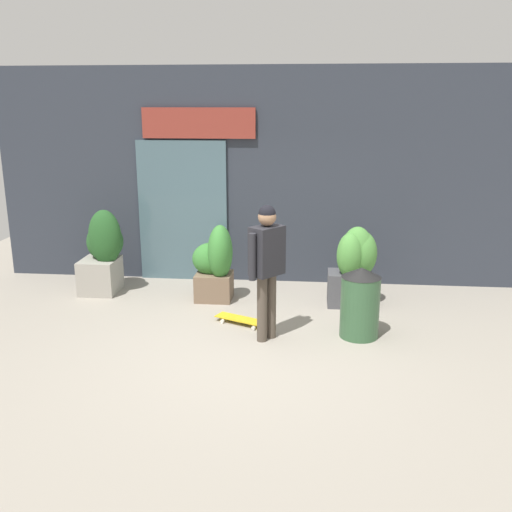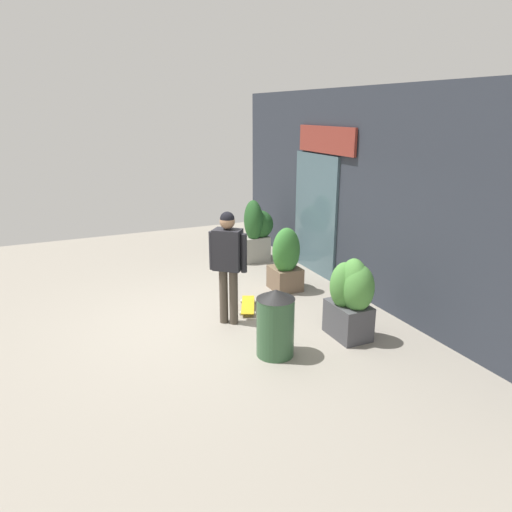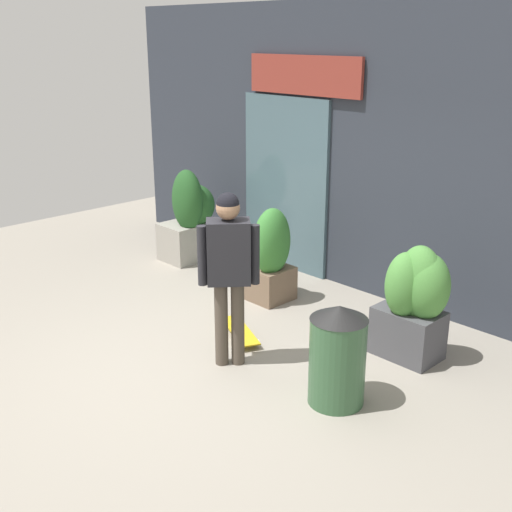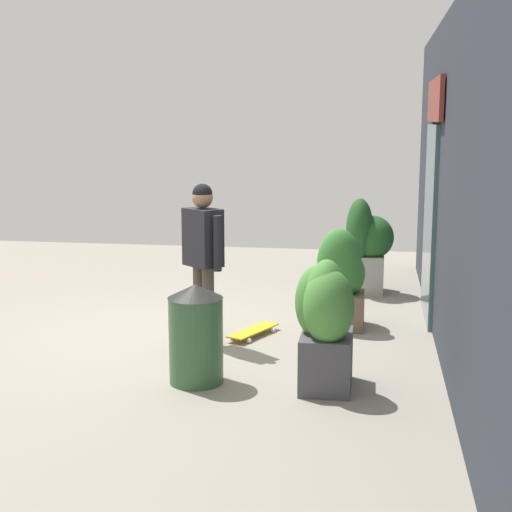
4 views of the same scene
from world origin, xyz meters
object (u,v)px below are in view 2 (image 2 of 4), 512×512
(planter_box_right, at_px, (255,231))
(trash_bin, at_px, (275,322))
(planter_box_mid, at_px, (286,260))
(planter_box_left, at_px, (351,296))
(skateboard, at_px, (248,305))
(skateboarder, at_px, (228,256))

(planter_box_right, distance_m, trash_bin, 4.16)
(planter_box_right, relative_size, planter_box_mid, 1.14)
(planter_box_mid, relative_size, trash_bin, 1.27)
(planter_box_mid, xyz_separation_m, trash_bin, (2.07, -1.24, -0.10))
(planter_box_left, xyz_separation_m, planter_box_right, (-3.90, 0.28, 0.00))
(trash_bin, bearing_deg, planter_box_mid, 149.09)
(planter_box_left, relative_size, planter_box_mid, 1.02)
(skateboard, relative_size, planter_box_mid, 0.67)
(trash_bin, bearing_deg, skateboarder, -170.31)
(planter_box_left, bearing_deg, skateboarder, -130.60)
(skateboard, xyz_separation_m, planter_box_mid, (-0.52, 0.97, 0.50))
(planter_box_left, xyz_separation_m, planter_box_mid, (-2.07, 0.06, -0.09))
(skateboarder, distance_m, planter_box_right, 3.21)
(skateboarder, relative_size, planter_box_left, 1.45)
(skateboard, xyz_separation_m, planter_box_right, (-2.34, 1.18, 0.59))
(planter_box_mid, bearing_deg, planter_box_left, -1.72)
(planter_box_left, bearing_deg, planter_box_right, 175.92)
(skateboard, bearing_deg, skateboarder, 152.59)
(skateboarder, distance_m, planter_box_left, 1.87)
(skateboarder, distance_m, skateboard, 1.17)
(skateboard, bearing_deg, trash_bin, -165.55)
(planter_box_mid, bearing_deg, skateboarder, -58.31)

